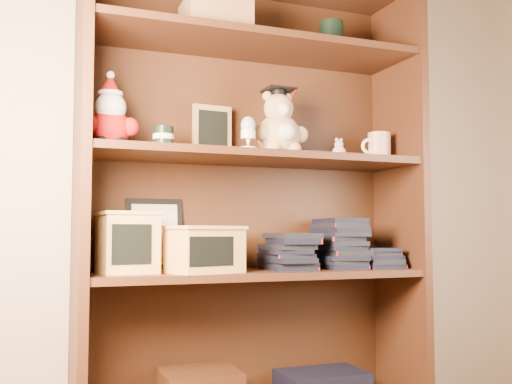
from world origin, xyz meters
TOP-DOWN VIEW (x-y plane):
  - bookcase at (-0.19, 1.36)m, footprint 1.20×0.35m
  - shelf_lower at (-0.19, 1.30)m, footprint 1.14×0.33m
  - shelf_upper at (-0.19, 1.30)m, footprint 1.14×0.33m
  - santa_plush at (-0.69, 1.30)m, footprint 0.18×0.13m
  - teachers_tin at (-0.52, 1.30)m, footprint 0.07×0.07m
  - chalkboard_plaque at (-0.32, 1.42)m, footprint 0.15×0.08m
  - egg_cup at (-0.25, 1.23)m, footprint 0.06×0.06m
  - grad_teddy_bear at (-0.11, 1.30)m, footprint 0.20×0.18m
  - pink_figurine at (0.14, 1.31)m, footprint 0.05×0.05m
  - teacher_mug at (0.31, 1.30)m, footprint 0.12×0.09m
  - certificate_frame at (-0.52, 1.44)m, footprint 0.20×0.05m
  - treats_box at (-0.63, 1.30)m, footprint 0.20×0.20m
  - pencils_box at (-0.39, 1.24)m, footprint 0.27×0.22m
  - book_stack_left at (-0.07, 1.30)m, footprint 0.14×0.20m
  - book_stack_mid at (0.14, 1.30)m, footprint 0.14×0.20m
  - book_stack_right at (0.28, 1.30)m, footprint 0.14×0.20m

SIDE VIEW (x-z plane):
  - shelf_lower at x=-0.19m, z-range 0.53..0.55m
  - book_stack_right at x=0.28m, z-range 0.55..0.63m
  - book_stack_left at x=-0.07m, z-range 0.55..0.68m
  - pencils_box at x=-0.39m, z-range 0.55..0.70m
  - book_stack_mid at x=0.14m, z-range 0.55..0.73m
  - treats_box at x=-0.63m, z-range 0.55..0.75m
  - certificate_frame at x=-0.52m, z-range 0.55..0.80m
  - bookcase at x=-0.19m, z-range -0.02..1.58m
  - shelf_upper at x=-0.19m, z-range 0.93..0.95m
  - pink_figurine at x=0.14m, z-range 0.94..1.02m
  - teachers_tin at x=-0.52m, z-range 0.95..1.03m
  - teacher_mug at x=0.31m, z-range 0.95..1.06m
  - egg_cup at x=-0.25m, z-range 0.95..1.07m
  - chalkboard_plaque at x=-0.32m, z-range 0.95..1.13m
  - santa_plush at x=-0.69m, z-range 0.91..1.17m
  - grad_teddy_bear at x=-0.11m, z-range 0.92..1.17m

